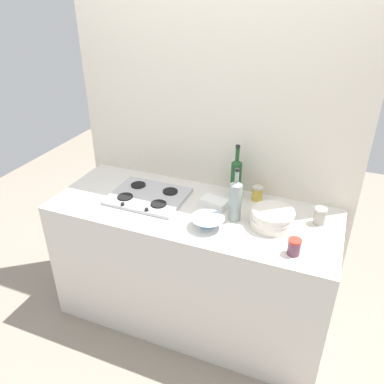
# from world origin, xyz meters

# --- Properties ---
(ground_plane) EXTENTS (6.00, 6.00, 0.00)m
(ground_plane) POSITION_xyz_m (0.00, 0.00, 0.00)
(ground_plane) COLOR gray
(ground_plane) RESTS_ON ground
(counter_block) EXTENTS (1.80, 0.70, 0.90)m
(counter_block) POSITION_xyz_m (0.00, 0.00, 0.45)
(counter_block) COLOR silver
(counter_block) RESTS_ON ground
(backsplash_panel) EXTENTS (1.90, 0.06, 2.43)m
(backsplash_panel) POSITION_xyz_m (0.00, 0.38, 1.21)
(backsplash_panel) COLOR beige
(backsplash_panel) RESTS_ON ground
(stovetop_hob) EXTENTS (0.48, 0.39, 0.04)m
(stovetop_hob) POSITION_xyz_m (-0.32, 0.02, 0.91)
(stovetop_hob) COLOR #B2B2B7
(stovetop_hob) RESTS_ON counter_block
(plate_stack) EXTENTS (0.25, 0.25, 0.10)m
(plate_stack) POSITION_xyz_m (0.50, 0.00, 0.95)
(plate_stack) COLOR silver
(plate_stack) RESTS_ON counter_block
(wine_bottle_leftmost) EXTENTS (0.07, 0.07, 0.33)m
(wine_bottle_leftmost) POSITION_xyz_m (0.28, -0.01, 1.03)
(wine_bottle_leftmost) COLOR gray
(wine_bottle_leftmost) RESTS_ON counter_block
(wine_bottle_mid_left) EXTENTS (0.07, 0.07, 0.36)m
(wine_bottle_mid_left) POSITION_xyz_m (0.20, 0.24, 1.04)
(wine_bottle_mid_left) COLOR #19471E
(wine_bottle_mid_left) RESTS_ON counter_block
(mixing_bowl) EXTENTS (0.19, 0.19, 0.07)m
(mixing_bowl) POSITION_xyz_m (0.16, -0.16, 0.94)
(mixing_bowl) COLOR silver
(mixing_bowl) RESTS_ON counter_block
(butter_dish) EXTENTS (0.19, 0.13, 0.05)m
(butter_dish) POSITION_xyz_m (0.12, 0.08, 0.93)
(butter_dish) COLOR white
(butter_dish) RESTS_ON counter_block
(condiment_jar_front) EXTENTS (0.07, 0.07, 0.09)m
(condiment_jar_front) POSITION_xyz_m (0.66, -0.22, 0.95)
(condiment_jar_front) COLOR #66384C
(condiment_jar_front) RESTS_ON counter_block
(condiment_jar_rear) EXTENTS (0.07, 0.07, 0.10)m
(condiment_jar_rear) POSITION_xyz_m (0.75, 0.13, 0.95)
(condiment_jar_rear) COLOR #9E998C
(condiment_jar_rear) RESTS_ON counter_block
(condiment_jar_spare) EXTENTS (0.07, 0.07, 0.10)m
(condiment_jar_spare) POSITION_xyz_m (0.35, 0.26, 0.95)
(condiment_jar_spare) COLOR gold
(condiment_jar_spare) RESTS_ON counter_block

